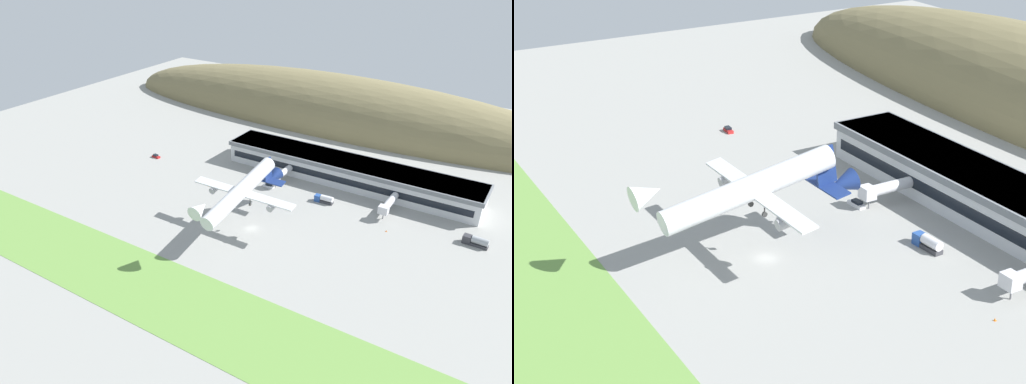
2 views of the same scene
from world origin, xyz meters
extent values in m
plane|color=gray|center=(0.00, 0.00, 0.00)|extent=(375.74, 375.74, 0.00)
cube|color=#669342|center=(0.00, -42.53, 0.04)|extent=(338.17, 26.70, 0.08)
cube|color=silver|center=(13.51, 51.15, 4.67)|extent=(104.21, 16.24, 9.35)
cube|color=slate|center=(13.51, 51.15, 8.51)|extent=(105.41, 17.44, 1.68)
cube|color=black|center=(13.51, 42.98, 4.21)|extent=(100.04, 0.16, 2.62)
cylinder|color=silver|center=(-8.80, 37.03, 4.00)|extent=(2.60, 12.00, 2.60)
cube|color=silver|center=(-8.80, 31.03, 4.00)|extent=(3.38, 2.86, 2.86)
cylinder|color=slate|center=(-8.80, 31.53, 2.00)|extent=(0.36, 0.36, 4.00)
cube|color=silver|center=(35.88, 30.13, 4.00)|extent=(3.38, 2.86, 2.86)
cylinder|color=slate|center=(35.88, 30.63, 2.00)|extent=(0.36, 0.36, 4.00)
cylinder|color=silver|center=(-3.17, -1.92, 14.30)|extent=(5.03, 37.66, 11.29)
cone|color=silver|center=(-3.17, -23.05, 17.93)|extent=(4.93, 6.29, 5.79)
cone|color=navy|center=(-3.17, 19.71, 10.58)|extent=(4.93, 7.28, 5.96)
cube|color=navy|center=(-3.17, 15.75, 15.40)|extent=(0.50, 5.86, 8.93)
cube|color=navy|center=(-3.17, 15.99, 11.22)|extent=(13.07, 3.53, 0.95)
cube|color=silver|center=(-3.17, -0.07, 13.10)|extent=(38.52, 3.62, 1.05)
cylinder|color=#9E9EA3|center=(-14.73, -0.61, 11.64)|extent=(2.30, 3.94, 2.88)
cylinder|color=#9E9EA3|center=(8.39, -0.61, 11.64)|extent=(2.30, 3.94, 2.88)
cylinder|color=#2D2D2D|center=(-5.93, -0.07, 10.62)|extent=(0.28, 0.28, 2.20)
cylinder|color=#2D2D2D|center=(-5.93, -0.07, 9.52)|extent=(0.45, 1.10, 1.10)
cylinder|color=#2D2D2D|center=(-0.40, -0.07, 10.62)|extent=(0.28, 0.28, 2.20)
cylinder|color=#2D2D2D|center=(-0.40, -0.07, 9.52)|extent=(0.45, 1.10, 1.10)
cylinder|color=#2D2D2D|center=(-3.17, -14.80, 13.26)|extent=(0.22, 0.22, 1.98)
cylinder|color=#2D2D2D|center=(-3.17, -14.80, 12.27)|extent=(0.30, 0.82, 0.82)
cube|color=silver|center=(-11.23, 29.93, 0.41)|extent=(4.65, 1.98, 0.82)
cube|color=black|center=(-11.00, 29.94, 1.16)|extent=(2.59, 1.60, 0.67)
cube|color=#B21E1E|center=(-69.13, 27.72, 0.40)|extent=(4.12, 1.99, 0.79)
cube|color=black|center=(-69.33, 27.74, 1.11)|extent=(2.31, 1.57, 0.65)
cube|color=#264C99|center=(10.48, 30.21, 1.25)|extent=(2.39, 2.32, 2.51)
cube|color=black|center=(9.31, 30.16, 1.70)|extent=(0.16, 1.89, 1.10)
cube|color=#38383D|center=(14.06, 30.36, 0.45)|extent=(4.95, 2.21, 0.90)
cylinder|color=silver|center=(14.06, 30.36, 1.96)|extent=(4.71, 2.31, 2.11)
cube|color=orange|center=(39.82, 23.10, 0.01)|extent=(0.52, 0.52, 0.03)
cone|color=orange|center=(39.82, 23.10, 0.31)|extent=(0.40, 0.40, 0.55)
cube|color=orange|center=(-31.59, 17.57, 0.01)|extent=(0.52, 0.52, 0.03)
cone|color=orange|center=(-31.59, 17.57, 0.31)|extent=(0.40, 0.40, 0.55)
camera|label=1|loc=(79.49, -122.10, 91.18)|focal=35.00mm
camera|label=2|loc=(129.84, -74.55, 80.80)|focal=60.00mm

